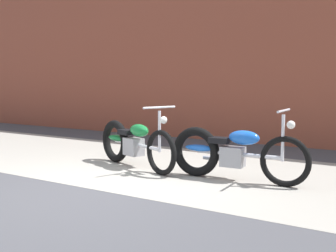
% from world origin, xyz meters
% --- Properties ---
extents(ground_plane, '(80.00, 80.00, 0.00)m').
position_xyz_m(ground_plane, '(0.00, 0.00, 0.00)').
color(ground_plane, '#47474C').
extents(sidewalk_slab, '(36.00, 3.50, 0.01)m').
position_xyz_m(sidewalk_slab, '(0.00, 1.75, 0.00)').
color(sidewalk_slab, '#9E998E').
rests_on(sidewalk_slab, ground).
extents(brick_building_wall, '(36.00, 0.50, 4.55)m').
position_xyz_m(brick_building_wall, '(0.00, 5.20, 2.28)').
color(brick_building_wall, brown).
rests_on(brick_building_wall, ground).
extents(motorcycle_green, '(1.93, 0.87, 1.03)m').
position_xyz_m(motorcycle_green, '(-0.40, 1.44, 0.40)').
color(motorcycle_green, black).
rests_on(motorcycle_green, ground).
extents(motorcycle_blue, '(2.01, 0.58, 1.03)m').
position_xyz_m(motorcycle_blue, '(1.32, 1.42, 0.40)').
color(motorcycle_blue, black).
rests_on(motorcycle_blue, ground).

